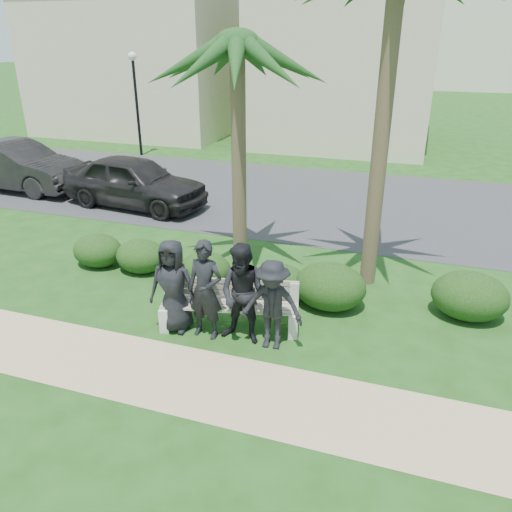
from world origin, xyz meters
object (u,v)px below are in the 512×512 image
object	(u,v)px
street_lamp	(135,86)
car_b	(16,166)
man_a	(173,286)
man_c	(244,295)
man_d	(272,305)
car_a	(134,182)
man_b	(205,290)
palm_left	(237,46)
park_bench	(230,309)

from	to	relation	value
street_lamp	car_b	xyz separation A→B (m)	(-1.19, -6.11, -2.13)
man_a	man_c	distance (m)	1.31
man_d	car_a	bearing A→B (deg)	131.60
man_b	palm_left	world-z (taller)	palm_left
car_a	car_b	distance (m)	4.84
palm_left	man_b	bearing A→B (deg)	-80.52
street_lamp	man_c	world-z (taller)	street_lamp
street_lamp	man_a	xyz separation A→B (m)	(8.07, -12.52, -2.08)
man_d	man_c	bearing A→B (deg)	172.64
car_a	man_a	bearing A→B (deg)	-137.21
street_lamp	man_d	distance (m)	16.09
street_lamp	car_b	distance (m)	6.58
street_lamp	man_a	bearing A→B (deg)	-57.18
man_b	man_c	size ratio (longest dim) A/B	1.00
man_a	palm_left	size ratio (longest dim) A/B	0.30
man_c	man_d	bearing A→B (deg)	0.83
palm_left	car_b	world-z (taller)	palm_left
man_a	car_a	distance (m)	7.49
man_a	man_b	size ratio (longest dim) A/B	0.96
man_a	man_b	world-z (taller)	man_b
man_c	palm_left	size ratio (longest dim) A/B	0.32
park_bench	car_a	bearing A→B (deg)	119.88
man_d	palm_left	size ratio (longest dim) A/B	0.28
park_bench	man_c	bearing A→B (deg)	-52.87
man_c	car_b	size ratio (longest dim) A/B	0.36
street_lamp	park_bench	distance (m)	15.36
street_lamp	man_b	distance (m)	15.39
park_bench	man_c	xyz separation A→B (m)	(0.38, -0.31, 0.51)
park_bench	man_a	bearing A→B (deg)	-173.19
car_a	car_b	size ratio (longest dim) A/B	0.93
man_d	car_a	xyz separation A→B (m)	(-6.24, 6.03, -0.02)
park_bench	palm_left	bearing A→B (deg)	93.33
park_bench	man_d	bearing A→B (deg)	-34.26
man_a	man_b	xyz separation A→B (m)	(0.62, -0.02, 0.04)
man_d	man_a	bearing A→B (deg)	175.83
man_a	man_d	distance (m)	1.81
man_c	man_a	bearing A→B (deg)	-174.73
man_b	street_lamp	bearing A→B (deg)	127.80
car_b	car_a	bearing A→B (deg)	-91.90
man_a	car_a	size ratio (longest dim) A/B	0.37
car_b	man_d	bearing A→B (deg)	-117.51
man_b	car_b	distance (m)	11.79
palm_left	car_b	distance (m)	10.66
man_a	car_a	bearing A→B (deg)	121.00
man_d	park_bench	bearing A→B (deg)	154.75
street_lamp	palm_left	world-z (taller)	palm_left
man_a	car_a	xyz separation A→B (m)	(-4.43, 6.04, -0.08)
man_b	car_a	xyz separation A→B (m)	(-5.05, 6.05, -0.11)
park_bench	man_a	size ratio (longest dim) A/B	1.50
man_b	palm_left	bearing A→B (deg)	102.54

